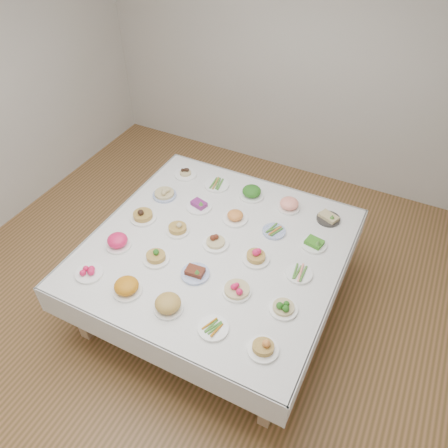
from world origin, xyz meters
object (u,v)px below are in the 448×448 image
at_px(dish_12, 216,240).
at_px(dish_24, 329,217).
at_px(dish_0, 89,271).
at_px(display_table, 216,251).

distance_m(dish_12, dish_24, 1.07).
relative_size(dish_0, dish_24, 1.05).
height_order(display_table, dish_12, dish_12).
xyz_separation_m(dish_12, dish_24, (0.76, 0.74, -0.02)).
relative_size(display_table, dish_12, 9.53).
bearing_deg(display_table, dish_0, -135.56).
xyz_separation_m(display_table, dish_12, (-0.01, 0.01, 0.13)).
distance_m(display_table, dish_12, 0.13).
xyz_separation_m(dish_0, dish_24, (1.51, 1.49, 0.00)).
relative_size(display_table, dish_0, 9.62).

